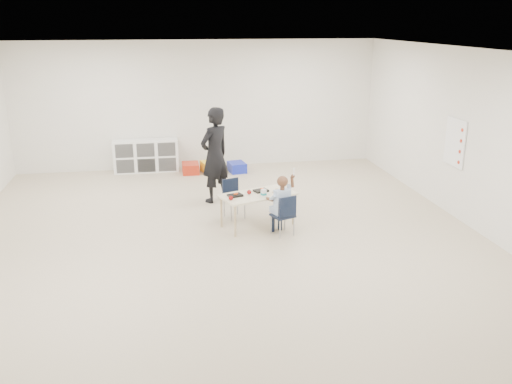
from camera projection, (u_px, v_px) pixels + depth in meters
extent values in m
plane|color=beige|center=(224.00, 242.00, 8.20)|extent=(9.00, 9.00, 0.00)
plane|color=white|center=(221.00, 51.00, 7.34)|extent=(9.00, 9.00, 0.00)
cube|color=white|center=(198.00, 105.00, 11.99)|extent=(8.00, 0.02, 2.80)
cube|color=white|center=(304.00, 310.00, 3.55)|extent=(8.00, 0.02, 2.80)
cube|color=white|center=(477.00, 141.00, 8.44)|extent=(0.02, 9.00, 2.80)
cube|color=beige|center=(258.00, 195.00, 8.68)|extent=(1.32, 0.97, 0.03)
cube|color=black|center=(261.00, 191.00, 8.79)|extent=(0.26, 0.23, 0.03)
cube|color=black|center=(235.00, 195.00, 8.55)|extent=(0.26, 0.23, 0.03)
cube|color=white|center=(264.00, 192.00, 8.58)|extent=(0.09, 0.09, 0.10)
ellipsoid|color=tan|center=(277.00, 191.00, 8.72)|extent=(0.09, 0.09, 0.07)
sphere|color=maroon|center=(249.00, 192.00, 8.64)|extent=(0.07, 0.07, 0.07)
sphere|color=maroon|center=(231.00, 198.00, 8.36)|extent=(0.07, 0.07, 0.07)
cube|color=white|center=(146.00, 156.00, 11.90)|extent=(1.40, 0.40, 0.70)
cube|color=white|center=(455.00, 142.00, 9.05)|extent=(0.02, 0.60, 0.80)
imported|color=black|center=(215.00, 155.00, 9.79)|extent=(0.76, 0.72, 1.74)
cube|color=#B42612|center=(191.00, 168.00, 11.81)|extent=(0.36, 0.46, 0.22)
cube|color=yellow|center=(211.00, 167.00, 11.89)|extent=(0.46, 0.54, 0.23)
cube|color=#1625AB|center=(237.00, 167.00, 11.91)|extent=(0.40, 0.48, 0.21)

